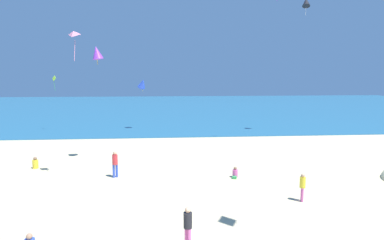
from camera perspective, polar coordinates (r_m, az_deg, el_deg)
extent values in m
plane|color=#C6B58C|center=(20.74, -0.37, -9.94)|extent=(120.00, 120.00, 0.00)
cube|color=#236084|center=(63.17, -3.30, 2.17)|extent=(120.00, 60.00, 0.05)
cylinder|color=#D8599E|center=(18.14, 18.16, -11.82)|extent=(0.12, 0.12, 0.71)
cylinder|color=#D8599E|center=(17.99, 18.21, -12.00)|extent=(0.12, 0.12, 0.71)
cylinder|color=yellow|center=(17.87, 18.27, -10.03)|extent=(0.36, 0.36, 0.53)
sphere|color=tan|center=(17.76, 18.32, -8.94)|extent=(0.20, 0.20, 0.20)
cylinder|color=#D8599E|center=(13.08, -0.95, -19.26)|extent=(0.14, 0.14, 0.78)
cylinder|color=#D8599E|center=(12.95, -0.47, -19.55)|extent=(0.14, 0.14, 0.78)
cylinder|color=black|center=(12.72, -0.72, -16.66)|extent=(0.43, 0.43, 0.59)
sphere|color=tan|center=(12.56, -0.72, -15.04)|extent=(0.22, 0.22, 0.22)
cylinder|color=yellow|center=(25.16, -25.06, -6.81)|extent=(0.46, 0.46, 0.57)
sphere|color=#846047|center=(25.07, -25.11, -5.95)|extent=(0.23, 0.23, 0.23)
cube|color=#D8599E|center=(25.43, -24.99, -7.12)|extent=(0.39, 0.48, 0.17)
cylinder|color=blue|center=(21.40, -13.14, -8.44)|extent=(0.14, 0.14, 0.82)
cylinder|color=blue|center=(21.43, -12.65, -8.40)|extent=(0.14, 0.14, 0.82)
cylinder|color=red|center=(21.23, -12.96, -6.57)|extent=(0.41, 0.41, 0.61)
sphere|color=tan|center=(21.13, -12.99, -5.50)|extent=(0.22, 0.22, 0.22)
cylinder|color=#D8599E|center=(21.09, 7.33, -9.01)|extent=(0.41, 0.41, 0.49)
sphere|color=#846047|center=(20.99, 7.35, -8.14)|extent=(0.20, 0.20, 0.20)
cube|color=green|center=(20.95, 7.25, -9.61)|extent=(0.36, 0.42, 0.14)
sphere|color=#A87A5B|center=(13.82, -25.92, -17.37)|extent=(0.22, 0.22, 0.22)
cone|color=purple|center=(24.70, -15.84, 10.94)|extent=(1.06, 0.95, 1.02)
cylinder|color=yellow|center=(24.67, -15.79, 9.56)|extent=(0.06, 0.04, 0.45)
cone|color=black|center=(37.34, 18.82, 18.43)|extent=(1.07, 1.27, 1.16)
cylinder|color=white|center=(37.19, 18.76, 17.18)|extent=(0.07, 0.14, 0.88)
pyramid|color=pink|center=(20.66, -19.52, 13.74)|extent=(0.74, 0.67, 0.40)
cylinder|color=pink|center=(20.62, -19.30, 11.03)|extent=(0.09, 0.17, 1.17)
cube|color=#99DB33|center=(39.43, -22.37, 6.56)|extent=(0.49, 0.40, 0.58)
cylinder|color=green|center=(39.45, -22.31, 5.42)|extent=(0.11, 0.09, 1.15)
cone|color=blue|center=(37.80, -8.41, 6.18)|extent=(1.39, 1.52, 1.31)
cylinder|color=yellow|center=(37.83, -8.39, 5.18)|extent=(0.06, 0.07, 0.47)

